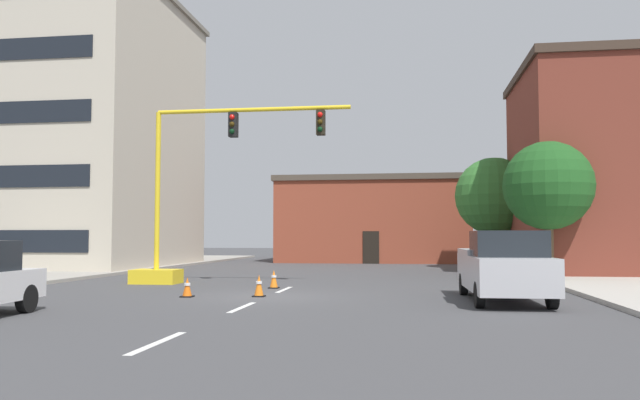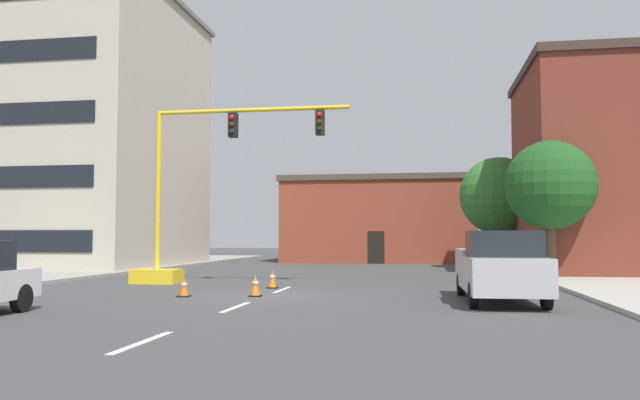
{
  "view_description": "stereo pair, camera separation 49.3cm",
  "coord_description": "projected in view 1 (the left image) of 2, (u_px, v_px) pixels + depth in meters",
  "views": [
    {
      "loc": [
        4.34,
        -18.99,
        1.83
      ],
      "look_at": [
        0.75,
        5.94,
        3.3
      ],
      "focal_mm": 35.41,
      "sensor_mm": 36.0,
      "label": 1
    },
    {
      "loc": [
        4.83,
        -18.92,
        1.83
      ],
      "look_at": [
        0.75,
        5.94,
        3.3
      ],
      "focal_mm": 35.41,
      "sensor_mm": 36.0,
      "label": 2
    }
  ],
  "objects": [
    {
      "name": "traffic_cone_roadside_c",
      "position": [
        187.0,
        287.0,
        19.1
      ],
      "size": [
        0.36,
        0.36,
        0.6
      ],
      "color": "black",
      "rests_on": "ground_plane"
    },
    {
      "name": "traffic_cone_roadside_a",
      "position": [
        259.0,
        286.0,
        19.23
      ],
      "size": [
        0.36,
        0.36,
        0.67
      ],
      "color": "black",
      "rests_on": "ground_plane"
    },
    {
      "name": "building_brick_center",
      "position": [
        375.0,
        220.0,
        47.22
      ],
      "size": [
        13.84,
        9.35,
        6.11
      ],
      "color": "brown",
      "rests_on": "ground_plane"
    },
    {
      "name": "tree_right_far",
      "position": [
        494.0,
        196.0,
        36.19
      ],
      "size": [
        4.43,
        4.43,
        6.38
      ],
      "color": "#4C3823",
      "rests_on": "ground_plane"
    },
    {
      "name": "sidewalk_left",
      "position": [
        42.0,
        275.0,
        28.96
      ],
      "size": [
        6.0,
        56.0,
        0.14
      ],
      "primitive_type": "cube",
      "color": "#9E998E",
      "rests_on": "ground_plane"
    },
    {
      "name": "lane_stripe_seg_2",
      "position": [
        242.0,
        307.0,
        16.31
      ],
      "size": [
        0.16,
        2.4,
        0.01
      ],
      "primitive_type": "cube",
      "color": "silver",
      "rests_on": "ground_plane"
    },
    {
      "name": "traffic_cone_roadside_b",
      "position": [
        274.0,
        279.0,
        22.35
      ],
      "size": [
        0.36,
        0.36,
        0.66
      ],
      "color": "black",
      "rests_on": "ground_plane"
    },
    {
      "name": "lane_stripe_seg_3",
      "position": [
        284.0,
        290.0,
        21.75
      ],
      "size": [
        0.16,
        2.4,
        0.01
      ],
      "primitive_type": "cube",
      "color": "silver",
      "rests_on": "ground_plane"
    },
    {
      "name": "tree_right_mid",
      "position": [
        548.0,
        186.0,
        26.49
      ],
      "size": [
        3.74,
        3.74,
        5.85
      ],
      "color": "brown",
      "rests_on": "ground_plane"
    },
    {
      "name": "pickup_truck_silver",
      "position": [
        503.0,
        267.0,
        17.84
      ],
      "size": [
        2.14,
        5.45,
        1.99
      ],
      "color": "#BCBCC1",
      "rests_on": "ground_plane"
    },
    {
      "name": "traffic_signal_gantry",
      "position": [
        183.0,
        227.0,
        24.58
      ],
      "size": [
        8.55,
        1.2,
        6.83
      ],
      "color": "yellow",
      "rests_on": "ground_plane"
    },
    {
      "name": "building_tall_left",
      "position": [
        65.0,
        132.0,
        38.33
      ],
      "size": [
        13.46,
        14.06,
        16.32
      ],
      "color": "beige",
      "rests_on": "ground_plane"
    },
    {
      "name": "ground_plane",
      "position": [
        268.0,
        297.0,
        19.28
      ],
      "size": [
        160.0,
        160.0,
        0.0
      ],
      "primitive_type": "plane",
      "color": "#424244"
    },
    {
      "name": "sidewalk_right",
      "position": [
        614.0,
        280.0,
        25.42
      ],
      "size": [
        6.0,
        56.0,
        0.14
      ],
      "primitive_type": "cube",
      "color": "#B2ADA3",
      "rests_on": "ground_plane"
    },
    {
      "name": "lane_stripe_seg_1",
      "position": [
        158.0,
        343.0,
        10.88
      ],
      "size": [
        0.16,
        2.4,
        0.01
      ],
      "primitive_type": "cube",
      "color": "silver",
      "rests_on": "ground_plane"
    }
  ]
}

